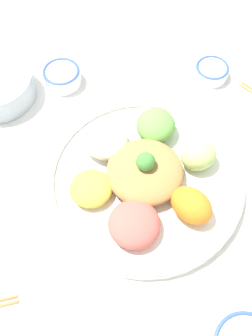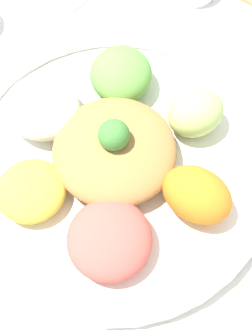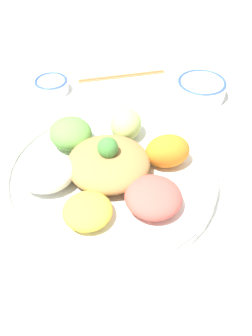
{
  "view_description": "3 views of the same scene",
  "coord_description": "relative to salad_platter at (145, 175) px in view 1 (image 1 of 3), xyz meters",
  "views": [
    {
      "loc": [
        -0.39,
        0.18,
        0.74
      ],
      "look_at": [
        -0.04,
        0.04,
        0.09
      ],
      "focal_mm": 42.0,
      "sensor_mm": 36.0,
      "label": 1
    },
    {
      "loc": [
        -0.28,
        0.13,
        0.56
      ],
      "look_at": [
        -0.07,
        0.0,
        0.07
      ],
      "focal_mm": 50.0,
      "sensor_mm": 36.0,
      "label": 2
    },
    {
      "loc": [
        -0.19,
        0.51,
        0.55
      ],
      "look_at": [
        -0.07,
        -0.01,
        0.03
      ],
      "focal_mm": 42.0,
      "sensor_mm": 36.0,
      "label": 3
    }
  ],
  "objects": [
    {
      "name": "serving_spoon_main",
      "position": [
        0.29,
        -0.11,
        -0.03
      ],
      "size": [
        0.06,
        0.13,
        0.01
      ],
      "rotation": [
        0.0,
        0.0,
        1.87
      ],
      "color": "silver",
      "rests_on": "ground_plane"
    },
    {
      "name": "sauce_bowl_far",
      "position": [
        0.33,
        0.08,
        -0.0
      ],
      "size": [
        0.09,
        0.09,
        0.04
      ],
      "color": "white",
      "rests_on": "ground_plane"
    },
    {
      "name": "ground_plane",
      "position": [
        0.04,
        0.0,
        -0.03
      ],
      "size": [
        2.4,
        2.4,
        0.0
      ],
      "primitive_type": "plane",
      "color": "white"
    },
    {
      "name": "rice_bowl_plain",
      "position": [
        0.22,
        -0.27,
        -0.01
      ],
      "size": [
        0.08,
        0.08,
        0.03
      ],
      "color": "white",
      "rests_on": "ground_plane"
    },
    {
      "name": "salad_platter",
      "position": [
        0.0,
        0.0,
        0.0
      ],
      "size": [
        0.41,
        0.41,
        0.1
      ],
      "color": "white",
      "rests_on": "ground_plane"
    }
  ]
}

